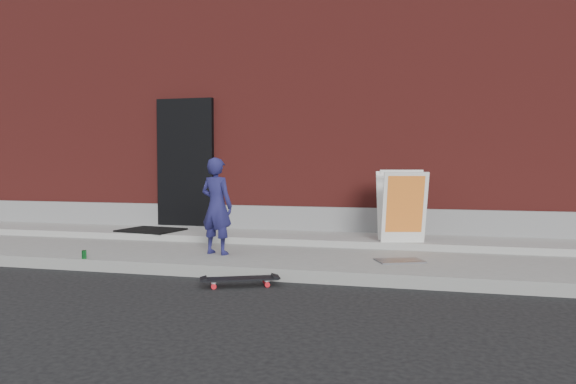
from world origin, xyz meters
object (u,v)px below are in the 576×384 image
(skateboard, at_px, (240,279))
(pizza_sign, at_px, (401,206))
(soda_can, at_px, (84,255))
(child, at_px, (217,206))

(skateboard, xyz_separation_m, pizza_sign, (1.66, 2.31, 0.69))
(skateboard, bearing_deg, soda_can, 170.28)
(skateboard, distance_m, soda_can, 2.30)
(child, height_order, soda_can, child)
(skateboard, relative_size, pizza_sign, 0.84)
(skateboard, bearing_deg, child, 122.40)
(child, distance_m, soda_can, 1.81)
(child, bearing_deg, pizza_sign, -139.95)
(pizza_sign, bearing_deg, skateboard, -125.57)
(skateboard, xyz_separation_m, soda_can, (-2.27, 0.39, 0.13))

